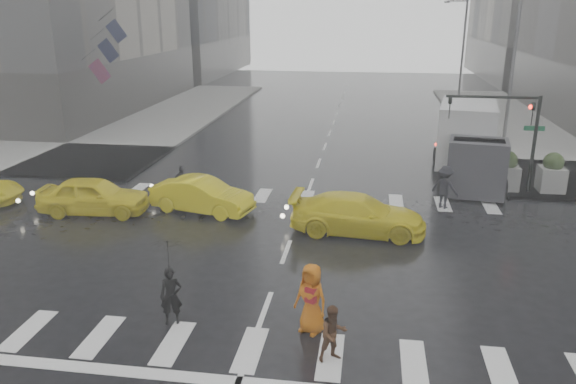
% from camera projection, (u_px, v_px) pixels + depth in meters
% --- Properties ---
extents(ground, '(120.00, 120.00, 0.00)m').
position_uv_depth(ground, '(286.00, 252.00, 19.63)').
color(ground, black).
rests_on(ground, ground).
extents(sidewalk_nw, '(35.00, 35.00, 0.15)m').
position_uv_depth(sidewalk_nw, '(45.00, 131.00, 38.77)').
color(sidewalk_nw, slate).
rests_on(sidewalk_nw, ground).
extents(road_markings, '(18.00, 48.00, 0.01)m').
position_uv_depth(road_markings, '(286.00, 252.00, 19.63)').
color(road_markings, silver).
rests_on(road_markings, ground).
extents(traffic_signal_pole, '(4.45, 0.42, 4.50)m').
position_uv_depth(traffic_signal_pole, '(513.00, 124.00, 24.91)').
color(traffic_signal_pole, black).
rests_on(traffic_signal_pole, ground).
extents(street_lamp_near, '(2.15, 0.22, 9.00)m').
position_uv_depth(street_lamp_near, '(511.00, 64.00, 33.51)').
color(street_lamp_near, '#59595B').
rests_on(street_lamp_near, ground).
extents(street_lamp_far, '(2.15, 0.22, 9.00)m').
position_uv_depth(street_lamp_far, '(462.00, 44.00, 52.31)').
color(street_lamp_far, '#59595B').
rests_on(street_lamp_far, ground).
extents(planter_west, '(1.10, 1.10, 1.80)m').
position_uv_depth(planter_west, '(461.00, 170.00, 26.06)').
color(planter_west, slate).
rests_on(planter_west, ground).
extents(planter_mid, '(1.10, 1.10, 1.80)m').
position_uv_depth(planter_mid, '(506.00, 171.00, 25.78)').
color(planter_mid, slate).
rests_on(planter_mid, ground).
extents(planter_east, '(1.10, 1.10, 1.80)m').
position_uv_depth(planter_east, '(552.00, 173.00, 25.50)').
color(planter_east, slate).
rests_on(planter_east, ground).
extents(flag_cluster, '(2.87, 3.06, 4.69)m').
position_uv_depth(flag_cluster, '(104.00, 48.00, 37.37)').
color(flag_cluster, '#59595B').
rests_on(flag_cluster, ground).
extents(pedestrian_black, '(1.17, 1.18, 2.43)m').
position_uv_depth(pedestrian_black, '(169.00, 268.00, 14.69)').
color(pedestrian_black, black).
rests_on(pedestrian_black, ground).
extents(pedestrian_brown, '(0.87, 0.81, 1.43)m').
position_uv_depth(pedestrian_brown, '(333.00, 334.00, 13.37)').
color(pedestrian_brown, '#492C1A').
rests_on(pedestrian_brown, ground).
extents(pedestrian_orange, '(1.11, 0.97, 1.91)m').
position_uv_depth(pedestrian_orange, '(311.00, 298.00, 14.50)').
color(pedestrian_orange, '#BE5E0D').
rests_on(pedestrian_orange, ground).
extents(pedestrian_far_a, '(0.91, 0.58, 1.51)m').
position_uv_depth(pedestrian_far_a, '(183.00, 183.00, 24.85)').
color(pedestrian_far_a, black).
rests_on(pedestrian_far_a, ground).
extents(pedestrian_far_b, '(1.36, 1.17, 1.84)m').
position_uv_depth(pedestrian_far_b, '(445.00, 187.00, 23.70)').
color(pedestrian_far_b, black).
rests_on(pedestrian_far_b, ground).
extents(taxi_front, '(4.62, 2.18, 1.53)m').
position_uv_depth(taxi_front, '(94.00, 196.00, 23.11)').
color(taxi_front, yellow).
rests_on(taxi_front, ground).
extents(taxi_mid, '(4.54, 2.47, 1.42)m').
position_uv_depth(taxi_mid, '(202.00, 195.00, 23.31)').
color(taxi_mid, yellow).
rests_on(taxi_mid, ground).
extents(taxi_rear, '(4.57, 2.26, 1.47)m').
position_uv_depth(taxi_rear, '(358.00, 214.00, 21.10)').
color(taxi_rear, yellow).
rests_on(taxi_rear, ground).
extents(box_truck, '(2.61, 6.96, 3.70)m').
position_uv_depth(box_truck, '(469.00, 141.00, 27.22)').
color(box_truck, '#BABABC').
rests_on(box_truck, ground).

